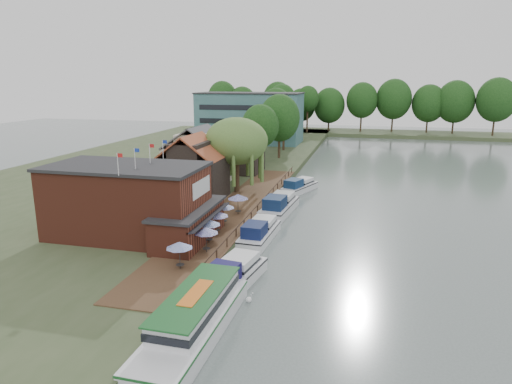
% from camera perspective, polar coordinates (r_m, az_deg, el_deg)
% --- Properties ---
extents(ground, '(260.00, 260.00, 0.00)m').
position_cam_1_polar(ground, '(44.16, 3.82, -7.89)').
color(ground, '#515E5A').
rests_on(ground, ground).
extents(land_bank, '(50.00, 140.00, 1.00)m').
position_cam_1_polar(land_bank, '(85.51, -11.97, 2.91)').
color(land_bank, '#384728').
rests_on(land_bank, ground).
extents(quay_deck, '(6.00, 50.00, 0.10)m').
position_cam_1_polar(quay_deck, '(54.79, -2.54, -2.35)').
color(quay_deck, '#47301E').
rests_on(quay_deck, land_bank).
extents(quay_rail, '(0.20, 49.00, 1.00)m').
position_cam_1_polar(quay_rail, '(54.45, 0.33, -1.94)').
color(quay_rail, black).
rests_on(quay_rail, land_bank).
extents(pub, '(20.00, 11.00, 7.30)m').
position_cam_1_polar(pub, '(46.20, -13.66, -1.20)').
color(pub, maroon).
rests_on(pub, land_bank).
extents(hotel_block, '(25.40, 12.40, 12.30)m').
position_cam_1_polar(hotel_block, '(114.54, -0.75, 9.29)').
color(hotel_block, '#38666B').
rests_on(hotel_block, land_bank).
extents(cottage_a, '(8.60, 7.60, 8.50)m').
position_cam_1_polar(cottage_a, '(59.75, -7.94, 3.05)').
color(cottage_a, black).
rests_on(cottage_a, land_bank).
extents(cottage_b, '(9.60, 8.60, 8.50)m').
position_cam_1_polar(cottage_b, '(70.00, -7.19, 4.66)').
color(cottage_b, beige).
rests_on(cottage_b, land_bank).
extents(cottage_c, '(7.60, 7.60, 8.50)m').
position_cam_1_polar(cottage_c, '(77.17, -2.00, 5.61)').
color(cottage_c, black).
rests_on(cottage_c, land_bank).
extents(willow, '(8.60, 8.60, 10.43)m').
position_cam_1_polar(willow, '(62.77, -2.45, 4.58)').
color(willow, '#476B2D').
rests_on(willow, land_bank).
extents(umbrella_0, '(2.24, 2.24, 2.38)m').
position_cam_1_polar(umbrella_0, '(38.41, -9.51, -7.81)').
color(umbrella_0, '#1C329A').
rests_on(umbrella_0, quay_deck).
extents(umbrella_1, '(2.25, 2.25, 2.38)m').
position_cam_1_polar(umbrella_1, '(41.61, -6.24, -5.97)').
color(umbrella_1, navy).
rests_on(umbrella_1, quay_deck).
extents(umbrella_2, '(2.34, 2.34, 2.38)m').
position_cam_1_polar(umbrella_2, '(43.88, -5.93, -4.90)').
color(umbrella_2, '#1B3895').
rests_on(umbrella_2, quay_deck).
extents(umbrella_3, '(2.41, 2.41, 2.38)m').
position_cam_1_polar(umbrella_3, '(46.48, -4.91, -3.79)').
color(umbrella_3, navy).
rests_on(umbrella_3, quay_deck).
extents(umbrella_4, '(2.37, 2.37, 2.38)m').
position_cam_1_polar(umbrella_4, '(49.37, -4.06, -2.71)').
color(umbrella_4, navy).
rests_on(umbrella_4, quay_deck).
extents(umbrella_5, '(2.42, 2.42, 2.38)m').
position_cam_1_polar(umbrella_5, '(52.95, -2.27, -1.53)').
color(umbrella_5, navy).
rests_on(umbrella_5, quay_deck).
extents(cruiser_0, '(4.72, 10.47, 2.45)m').
position_cam_1_polar(cruiser_0, '(37.37, -3.10, -10.03)').
color(cruiser_0, white).
rests_on(cruiser_0, ground).
extents(cruiser_1, '(3.46, 9.62, 2.29)m').
position_cam_1_polar(cruiser_1, '(47.78, 0.42, -4.68)').
color(cruiser_1, white).
rests_on(cruiser_1, ground).
extents(cruiser_2, '(4.16, 10.65, 2.55)m').
position_cam_1_polar(cruiser_2, '(57.34, 2.93, -1.38)').
color(cruiser_2, silver).
rests_on(cruiser_2, ground).
extents(cruiser_3, '(5.79, 9.45, 2.15)m').
position_cam_1_polar(cruiser_3, '(68.53, 5.41, 0.95)').
color(cruiser_3, silver).
rests_on(cruiser_3, ground).
extents(tour_boat, '(3.97, 13.29, 2.88)m').
position_cam_1_polar(tour_boat, '(30.87, -7.90, -15.17)').
color(tour_boat, silver).
rests_on(tour_boat, ground).
extents(swan, '(0.44, 0.44, 0.44)m').
position_cam_1_polar(swan, '(35.40, -0.90, -13.25)').
color(swan, white).
rests_on(swan, ground).
extents(bank_tree_0, '(6.94, 6.94, 10.99)m').
position_cam_1_polar(bank_tree_0, '(85.22, 0.53, 7.25)').
color(bank_tree_0, '#143811').
rests_on(bank_tree_0, land_bank).
extents(bank_tree_1, '(8.10, 8.10, 12.62)m').
position_cam_1_polar(bank_tree_1, '(91.35, 2.93, 8.20)').
color(bank_tree_1, '#143811').
rests_on(bank_tree_1, land_bank).
extents(bank_tree_2, '(6.31, 6.31, 10.65)m').
position_cam_1_polar(bank_tree_2, '(101.62, 3.49, 8.21)').
color(bank_tree_2, '#143811').
rests_on(bank_tree_2, land_bank).
extents(bank_tree_3, '(8.45, 8.45, 13.26)m').
position_cam_1_polar(bank_tree_3, '(122.30, 2.50, 9.80)').
color(bank_tree_3, '#143811').
rests_on(bank_tree_3, land_bank).
extents(bank_tree_4, '(7.87, 7.87, 14.20)m').
position_cam_1_polar(bank_tree_4, '(130.55, 3.26, 10.25)').
color(bank_tree_4, '#143811').
rests_on(bank_tree_4, land_bank).
extents(bank_tree_5, '(6.58, 6.58, 13.61)m').
position_cam_1_polar(bank_tree_5, '(137.69, 6.45, 10.26)').
color(bank_tree_5, '#143811').
rests_on(bank_tree_5, land_bank).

